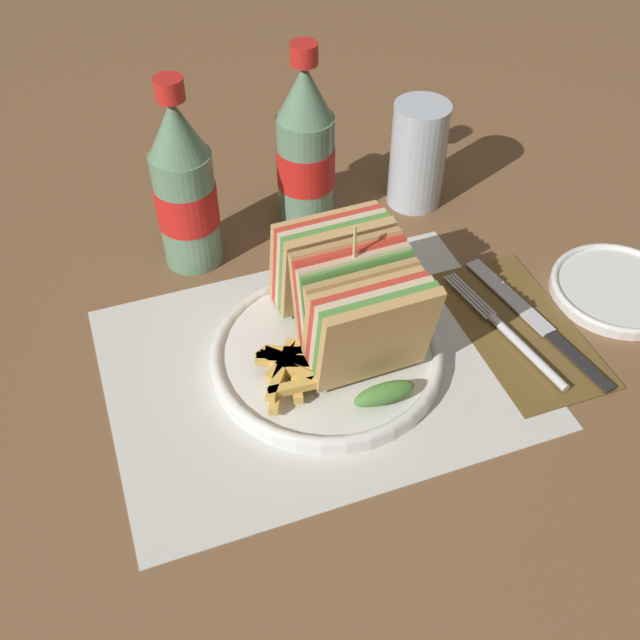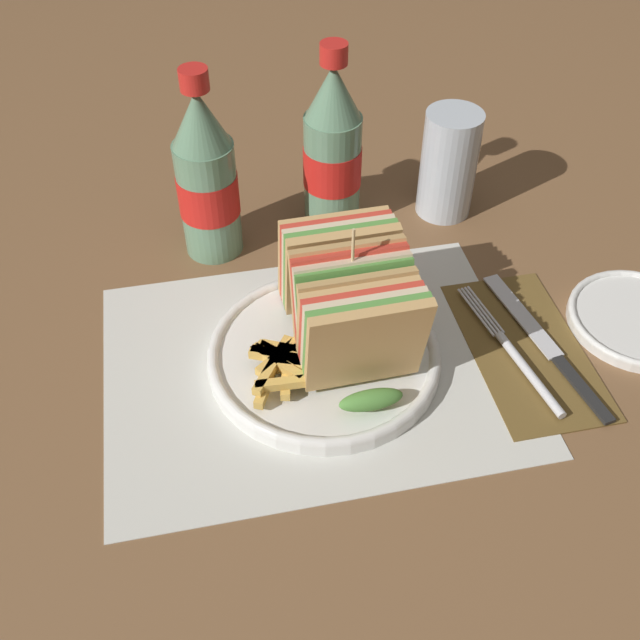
# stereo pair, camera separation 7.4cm
# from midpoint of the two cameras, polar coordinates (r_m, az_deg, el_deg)

# --- Properties ---
(ground_plane) EXTENTS (4.00, 4.00, 0.00)m
(ground_plane) POSITION_cam_midpoint_polar(r_m,az_deg,el_deg) (0.75, -0.53, -3.66)
(ground_plane) COLOR brown
(placemat) EXTENTS (0.42, 0.32, 0.00)m
(placemat) POSITION_cam_midpoint_polar(r_m,az_deg,el_deg) (0.75, -3.01, -3.70)
(placemat) COLOR silver
(placemat) RESTS_ON ground_plane
(plate_main) EXTENTS (0.23, 0.23, 0.02)m
(plate_main) POSITION_cam_midpoint_polar(r_m,az_deg,el_deg) (0.75, -2.31, -2.76)
(plate_main) COLOR white
(plate_main) RESTS_ON ground_plane
(club_sandwich) EXTENTS (0.11, 0.19, 0.15)m
(club_sandwich) POSITION_cam_midpoint_polar(r_m,az_deg,el_deg) (0.72, -0.57, 1.35)
(club_sandwich) COLOR tan
(club_sandwich) RESTS_ON plate_main
(fries_pile) EXTENTS (0.10, 0.08, 0.02)m
(fries_pile) POSITION_cam_midpoint_polar(r_m,az_deg,el_deg) (0.72, -4.89, -3.67)
(fries_pile) COLOR gold
(fries_pile) RESTS_ON plate_main
(napkin) EXTENTS (0.11, 0.22, 0.00)m
(napkin) POSITION_cam_midpoint_polar(r_m,az_deg,el_deg) (0.81, 12.39, -0.70)
(napkin) COLOR brown
(napkin) RESTS_ON ground_plane
(fork) EXTENTS (0.04, 0.19, 0.01)m
(fork) POSITION_cam_midpoint_polar(r_m,az_deg,el_deg) (0.79, 12.03, -1.57)
(fork) COLOR silver
(fork) RESTS_ON napkin
(knife) EXTENTS (0.05, 0.22, 0.00)m
(knife) POSITION_cam_midpoint_polar(r_m,az_deg,el_deg) (0.81, 13.76, -0.29)
(knife) COLOR black
(knife) RESTS_ON napkin
(coke_bottle_near) EXTENTS (0.07, 0.07, 0.22)m
(coke_bottle_near) POSITION_cam_midpoint_polar(r_m,az_deg,el_deg) (0.84, -12.84, 9.62)
(coke_bottle_near) COLOR slate
(coke_bottle_near) RESTS_ON ground_plane
(coke_bottle_far) EXTENTS (0.07, 0.07, 0.22)m
(coke_bottle_far) POSITION_cam_midpoint_polar(r_m,az_deg,el_deg) (0.88, -3.58, 12.64)
(coke_bottle_far) COLOR slate
(coke_bottle_far) RESTS_ON ground_plane
(glass_near) EXTENTS (0.07, 0.07, 0.13)m
(glass_near) POSITION_cam_midpoint_polar(r_m,az_deg,el_deg) (0.94, 5.13, 11.88)
(glass_near) COLOR silver
(glass_near) RESTS_ON ground_plane
(side_saucer) EXTENTS (0.15, 0.15, 0.01)m
(side_saucer) POSITION_cam_midpoint_polar(r_m,az_deg,el_deg) (0.88, 19.41, 2.30)
(side_saucer) COLOR white
(side_saucer) RESTS_ON ground_plane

